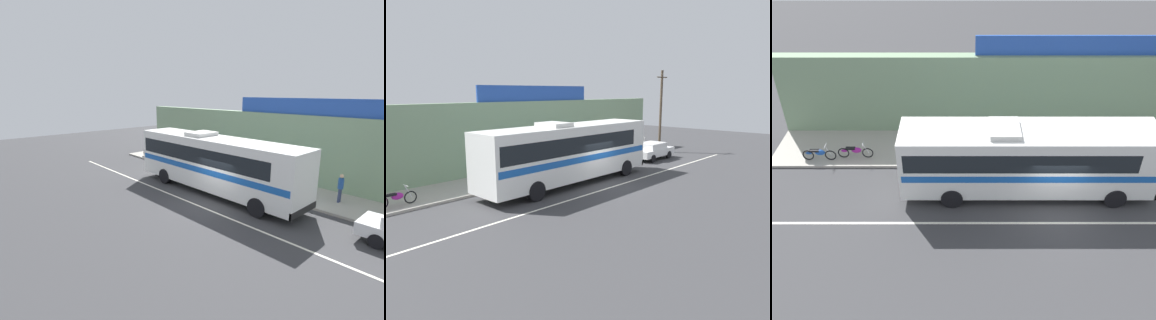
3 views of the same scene
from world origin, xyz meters
The scene contains 9 objects.
ground_plane centered at (0.00, 0.00, 0.00)m, with size 70.00×70.00×0.00m, color #3A3A3D.
sidewalk_slab centered at (0.00, 5.20, 0.07)m, with size 30.00×3.60×0.14m, color #A8A399.
storefront_facade centered at (0.00, 7.35, 2.40)m, with size 30.00×0.70×4.80m, color gray.
storefront_billboard centered at (1.36, 7.35, 5.35)m, with size 10.15×0.12×1.10m, color #234CAD.
road_center_stripe centered at (0.00, -0.80, 0.00)m, with size 30.00×0.14×0.01m, color silver.
intercity_bus centered at (-1.36, 1.54, 2.07)m, with size 12.13×2.67×3.78m.
motorcycle_orange centered at (-10.32, 4.20, 0.57)m, with size 1.95×0.56×0.94m.
motorcycle_blue centered at (-12.25, 3.97, 0.57)m, with size 1.84×0.56×0.94m.
pedestrian_by_curb centered at (5.01, 5.29, 1.10)m, with size 0.30×0.48×1.66m.
Camera 3 is at (-4.33, -14.92, 13.88)m, focal length 39.83 mm.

